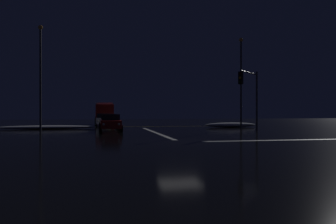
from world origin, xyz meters
The scene contains 13 objects.
ground centered at (0.00, 0.00, -0.05)m, with size 120.00×120.00×0.10m, color black.
stop_line_north centered at (0.00, 9.24, 0.00)m, with size 0.35×15.91×0.01m.
centre_line_ns centered at (0.00, 20.84, 0.00)m, with size 22.00×0.15×0.01m.
crosswalk_bar_east centered at (9.34, 0.00, 0.00)m, with size 15.91×0.40×0.01m.
snow_bank_left_curb centered at (-10.04, 17.10, 0.19)m, with size 9.97×1.50×0.37m.
snow_bank_right_curb centered at (10.04, 17.07, 0.27)m, with size 6.05×1.50×0.55m.
sedan_red centered at (-3.73, 11.81, 0.80)m, with size 2.02×4.33×1.57m.
sedan_silver centered at (-3.79, 17.25, 0.80)m, with size 2.02×4.33×1.57m.
sedan_white centered at (-4.28, 23.18, 0.80)m, with size 2.02×4.33×1.57m.
box_truck centered at (-4.08, 30.58, 1.71)m, with size 2.68×8.28×3.08m.
traffic_signal_ne centered at (8.36, 8.36, 3.84)m, with size 3.14×3.14×5.54m.
streetlamp_left_near centered at (-10.34, 14.84, 5.79)m, with size 0.44×0.44×10.17m.
streetlamp_right_near centered at (10.34, 14.84, 5.62)m, with size 0.44×0.44×9.83m.
Camera 1 is at (-4.63, -19.53, 1.82)m, focal length 36.09 mm.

